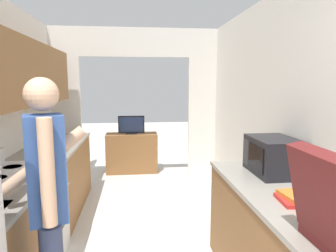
{
  "coord_description": "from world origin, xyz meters",
  "views": [
    {
      "loc": [
        -0.02,
        -0.42,
        1.64
      ],
      "look_at": [
        0.37,
        3.0,
        1.14
      ],
      "focal_mm": 32.0,
      "sensor_mm": 36.0,
      "label": 1
    }
  ],
  "objects_px": {
    "book_stack": "(298,198)",
    "television": "(131,125)",
    "person": "(48,209)",
    "microwave": "(273,156)",
    "range_oven": "(23,219)",
    "tv_cabinet": "(132,153)"
  },
  "relations": [
    {
      "from": "book_stack",
      "to": "television",
      "type": "height_order",
      "value": "television"
    },
    {
      "from": "television",
      "to": "microwave",
      "type": "bearing_deg",
      "value": -68.59
    },
    {
      "from": "microwave",
      "to": "tv_cabinet",
      "type": "height_order",
      "value": "microwave"
    },
    {
      "from": "person",
      "to": "range_oven",
      "type": "bearing_deg",
      "value": 9.66
    },
    {
      "from": "range_oven",
      "to": "book_stack",
      "type": "xyz_separation_m",
      "value": [
        2.02,
        -0.9,
        0.46
      ]
    },
    {
      "from": "microwave",
      "to": "television",
      "type": "height_order",
      "value": "microwave"
    },
    {
      "from": "person",
      "to": "book_stack",
      "type": "distance_m",
      "value": 1.54
    },
    {
      "from": "microwave",
      "to": "book_stack",
      "type": "xyz_separation_m",
      "value": [
        -0.12,
        -0.61,
        -0.13
      ]
    },
    {
      "from": "tv_cabinet",
      "to": "television",
      "type": "bearing_deg",
      "value": -90.0
    },
    {
      "from": "book_stack",
      "to": "television",
      "type": "relative_size",
      "value": 0.54
    },
    {
      "from": "range_oven",
      "to": "television",
      "type": "bearing_deg",
      "value": 71.56
    },
    {
      "from": "microwave",
      "to": "tv_cabinet",
      "type": "xyz_separation_m",
      "value": [
        -1.21,
        3.13,
        -0.68
      ]
    },
    {
      "from": "range_oven",
      "to": "tv_cabinet",
      "type": "height_order",
      "value": "range_oven"
    },
    {
      "from": "person",
      "to": "microwave",
      "type": "relative_size",
      "value": 3.42
    },
    {
      "from": "range_oven",
      "to": "microwave",
      "type": "distance_m",
      "value": 2.24
    },
    {
      "from": "range_oven",
      "to": "book_stack",
      "type": "height_order",
      "value": "range_oven"
    },
    {
      "from": "book_stack",
      "to": "person",
      "type": "bearing_deg",
      "value": 179.08
    },
    {
      "from": "range_oven",
      "to": "microwave",
      "type": "xyz_separation_m",
      "value": [
        2.14,
        -0.3,
        0.59
      ]
    },
    {
      "from": "tv_cabinet",
      "to": "television",
      "type": "relative_size",
      "value": 1.97
    },
    {
      "from": "range_oven",
      "to": "tv_cabinet",
      "type": "bearing_deg",
      "value": 71.81
    },
    {
      "from": "microwave",
      "to": "book_stack",
      "type": "bearing_deg",
      "value": -100.98
    },
    {
      "from": "person",
      "to": "microwave",
      "type": "xyz_separation_m",
      "value": [
        1.66,
        0.58,
        0.14
      ]
    }
  ]
}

